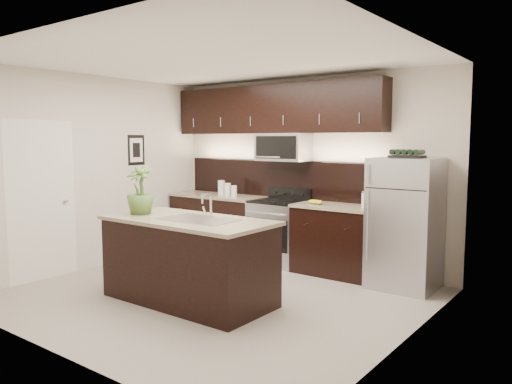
% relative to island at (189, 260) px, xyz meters
% --- Properties ---
extents(ground, '(4.50, 4.50, 0.00)m').
position_rel_island_xyz_m(ground, '(0.09, 0.32, -0.47)').
color(ground, gray).
rests_on(ground, ground).
extents(room_walls, '(4.52, 4.02, 2.71)m').
position_rel_island_xyz_m(room_walls, '(-0.02, 0.29, 1.22)').
color(room_walls, beige).
rests_on(room_walls, ground).
extents(counter_run, '(3.51, 0.65, 0.94)m').
position_rel_island_xyz_m(counter_run, '(-0.36, 2.01, -0.00)').
color(counter_run, black).
rests_on(counter_run, ground).
extents(upper_fixtures, '(3.49, 0.40, 1.66)m').
position_rel_island_xyz_m(upper_fixtures, '(-0.34, 2.16, 1.67)').
color(upper_fixtures, black).
rests_on(upper_fixtures, counter_run).
extents(island, '(1.96, 0.96, 0.94)m').
position_rel_island_xyz_m(island, '(0.00, 0.00, 0.00)').
color(island, black).
rests_on(island, ground).
extents(sink_faucet, '(0.84, 0.50, 0.28)m').
position_rel_island_xyz_m(sink_faucet, '(0.15, 0.01, 0.48)').
color(sink_faucet, silver).
rests_on(sink_faucet, island).
extents(refrigerator, '(0.77, 0.69, 1.59)m').
position_rel_island_xyz_m(refrigerator, '(1.73, 1.95, 0.32)').
color(refrigerator, '#B2B2B7').
rests_on(refrigerator, ground).
extents(wine_rack, '(0.39, 0.24, 0.10)m').
position_rel_island_xyz_m(wine_rack, '(1.73, 1.95, 1.16)').
color(wine_rack, black).
rests_on(wine_rack, refrigerator).
extents(plant, '(0.41, 0.41, 0.57)m').
position_rel_island_xyz_m(plant, '(-0.68, -0.10, 0.75)').
color(plant, '#466628').
rests_on(plant, island).
extents(canisters, '(0.36, 0.11, 0.24)m').
position_rel_island_xyz_m(canisters, '(-1.12, 1.96, 0.57)').
color(canisters, silver).
rests_on(canisters, counter_run).
extents(french_press, '(0.10, 0.10, 0.29)m').
position_rel_island_xyz_m(french_press, '(1.20, 1.96, 0.57)').
color(french_press, silver).
rests_on(french_press, counter_run).
extents(bananas, '(0.22, 0.18, 0.06)m').
position_rel_island_xyz_m(bananas, '(0.46, 1.93, 0.50)').
color(bananas, gold).
rests_on(bananas, counter_run).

